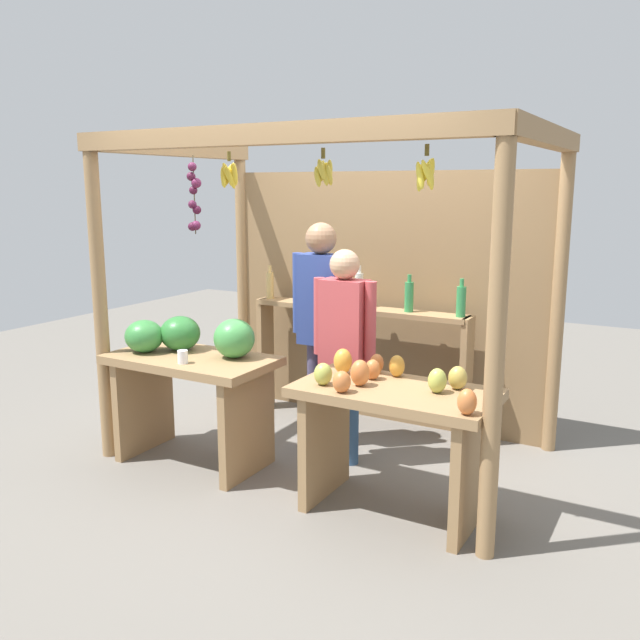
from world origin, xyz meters
name	(u,v)px	position (x,y,z in m)	size (l,w,h in m)	color
ground_plane	(331,452)	(0.00, 0.00, 0.00)	(12.00, 12.00, 0.00)	slate
market_stall	(356,268)	(0.00, 0.39, 1.35)	(2.95, 1.83, 2.32)	#99754C
fruit_counter_left	(191,368)	(-0.80, -0.62, 0.69)	(1.19, 0.64, 1.06)	#99754C
fruit_counter_right	(393,419)	(0.77, -0.64, 0.60)	(1.19, 0.64, 0.95)	#99754C
bottle_shelf_unit	(359,334)	(-0.10, 0.64, 0.77)	(1.89, 0.22, 1.34)	#99754C
vendor_man	(321,313)	(-0.14, 0.10, 1.03)	(0.48, 0.23, 1.71)	#4B4464
vendor_woman	(344,338)	(0.16, -0.11, 0.92)	(0.48, 0.21, 1.54)	#2E4E76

